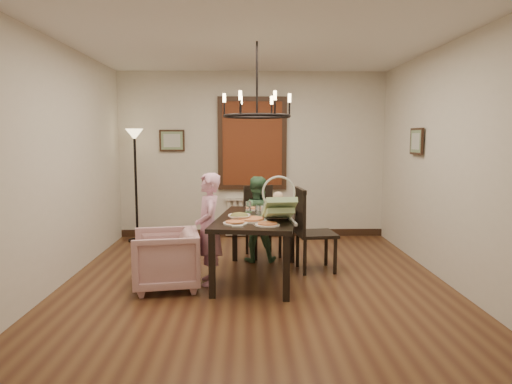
{
  "coord_description": "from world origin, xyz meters",
  "views": [
    {
      "loc": [
        -0.1,
        -5.26,
        1.7
      ],
      "look_at": [
        0.01,
        0.18,
        1.05
      ],
      "focal_mm": 32.0,
      "sensor_mm": 36.0,
      "label": 1
    }
  ],
  "objects_px": {
    "chair_right": "(316,229)",
    "drinking_glass": "(258,211)",
    "armchair": "(166,259)",
    "seated_man": "(256,226)",
    "floor_lamp": "(136,187)",
    "dining_table": "(257,224)",
    "elderly_woman": "(209,238)",
    "chair_far": "(263,221)",
    "baby_bouncer": "(279,206)"
  },
  "relations": [
    {
      "from": "chair_right",
      "to": "drinking_glass",
      "type": "height_order",
      "value": "chair_right"
    },
    {
      "from": "armchair",
      "to": "drinking_glass",
      "type": "bearing_deg",
      "value": 99.35
    },
    {
      "from": "seated_man",
      "to": "floor_lamp",
      "type": "relative_size",
      "value": 0.54
    },
    {
      "from": "seated_man",
      "to": "chair_right",
      "type": "bearing_deg",
      "value": 149.97
    },
    {
      "from": "dining_table",
      "to": "elderly_woman",
      "type": "relative_size",
      "value": 1.6
    },
    {
      "from": "chair_far",
      "to": "chair_right",
      "type": "distance_m",
      "value": 0.98
    },
    {
      "from": "chair_right",
      "to": "armchair",
      "type": "distance_m",
      "value": 1.93
    },
    {
      "from": "chair_far",
      "to": "chair_right",
      "type": "bearing_deg",
      "value": -67.81
    },
    {
      "from": "dining_table",
      "to": "baby_bouncer",
      "type": "height_order",
      "value": "baby_bouncer"
    },
    {
      "from": "chair_far",
      "to": "baby_bouncer",
      "type": "height_order",
      "value": "baby_bouncer"
    },
    {
      "from": "armchair",
      "to": "baby_bouncer",
      "type": "xyz_separation_m",
      "value": [
        1.28,
        -0.01,
        0.6
      ]
    },
    {
      "from": "drinking_glass",
      "to": "chair_far",
      "type": "bearing_deg",
      "value": 84.17
    },
    {
      "from": "armchair",
      "to": "elderly_woman",
      "type": "bearing_deg",
      "value": 99.27
    },
    {
      "from": "drinking_glass",
      "to": "floor_lamp",
      "type": "height_order",
      "value": "floor_lamp"
    },
    {
      "from": "seated_man",
      "to": "drinking_glass",
      "type": "relative_size",
      "value": 7.4
    },
    {
      "from": "elderly_woman",
      "to": "baby_bouncer",
      "type": "xyz_separation_m",
      "value": [
        0.81,
        -0.17,
        0.4
      ]
    },
    {
      "from": "chair_far",
      "to": "chair_right",
      "type": "height_order",
      "value": "chair_right"
    },
    {
      "from": "baby_bouncer",
      "to": "chair_far",
      "type": "bearing_deg",
      "value": 90.91
    },
    {
      "from": "elderly_woman",
      "to": "baby_bouncer",
      "type": "relative_size",
      "value": 1.96
    },
    {
      "from": "drinking_glass",
      "to": "elderly_woman",
      "type": "bearing_deg",
      "value": -160.76
    },
    {
      "from": "floor_lamp",
      "to": "dining_table",
      "type": "bearing_deg",
      "value": -46.4
    },
    {
      "from": "dining_table",
      "to": "chair_right",
      "type": "bearing_deg",
      "value": 29.76
    },
    {
      "from": "chair_far",
      "to": "floor_lamp",
      "type": "relative_size",
      "value": 0.56
    },
    {
      "from": "chair_far",
      "to": "armchair",
      "type": "distance_m",
      "value": 1.81
    },
    {
      "from": "dining_table",
      "to": "chair_right",
      "type": "xyz_separation_m",
      "value": [
        0.77,
        0.31,
        -0.13
      ]
    },
    {
      "from": "floor_lamp",
      "to": "seated_man",
      "type": "bearing_deg",
      "value": -32.8
    },
    {
      "from": "drinking_glass",
      "to": "floor_lamp",
      "type": "xyz_separation_m",
      "value": [
        -1.94,
        2.01,
        0.08
      ]
    },
    {
      "from": "elderly_woman",
      "to": "seated_man",
      "type": "bearing_deg",
      "value": 140.98
    },
    {
      "from": "armchair",
      "to": "elderly_woman",
      "type": "xyz_separation_m",
      "value": [
        0.47,
        0.16,
        0.2
      ]
    },
    {
      "from": "armchair",
      "to": "baby_bouncer",
      "type": "height_order",
      "value": "baby_bouncer"
    },
    {
      "from": "dining_table",
      "to": "chair_far",
      "type": "height_order",
      "value": "chair_far"
    },
    {
      "from": "elderly_woman",
      "to": "seated_man",
      "type": "height_order",
      "value": "elderly_woman"
    },
    {
      "from": "floor_lamp",
      "to": "chair_far",
      "type": "bearing_deg",
      "value": -25.8
    },
    {
      "from": "elderly_woman",
      "to": "seated_man",
      "type": "xyz_separation_m",
      "value": [
        0.57,
        0.97,
        -0.05
      ]
    },
    {
      "from": "drinking_glass",
      "to": "dining_table",
      "type": "bearing_deg",
      "value": -131.37
    },
    {
      "from": "dining_table",
      "to": "elderly_woman",
      "type": "bearing_deg",
      "value": -153.72
    },
    {
      "from": "chair_right",
      "to": "baby_bouncer",
      "type": "bearing_deg",
      "value": 134.72
    },
    {
      "from": "chair_far",
      "to": "armchair",
      "type": "xyz_separation_m",
      "value": [
        -1.16,
        -1.39,
        -0.17
      ]
    },
    {
      "from": "seated_man",
      "to": "armchair",
      "type": "bearing_deg",
      "value": 48.94
    },
    {
      "from": "dining_table",
      "to": "floor_lamp",
      "type": "xyz_separation_m",
      "value": [
        -1.92,
        2.02,
        0.23
      ]
    },
    {
      "from": "armchair",
      "to": "elderly_woman",
      "type": "relative_size",
      "value": 0.68
    },
    {
      "from": "dining_table",
      "to": "baby_bouncer",
      "type": "relative_size",
      "value": 3.13
    },
    {
      "from": "dining_table",
      "to": "seated_man",
      "type": "relative_size",
      "value": 1.76
    },
    {
      "from": "chair_far",
      "to": "elderly_woman",
      "type": "bearing_deg",
      "value": -138.76
    },
    {
      "from": "chair_far",
      "to": "chair_right",
      "type": "xyz_separation_m",
      "value": [
        0.65,
        -0.73,
        0.03
      ]
    },
    {
      "from": "elderly_woman",
      "to": "armchair",
      "type": "bearing_deg",
      "value": -79.28
    },
    {
      "from": "armchair",
      "to": "drinking_glass",
      "type": "xyz_separation_m",
      "value": [
        1.05,
        0.37,
        0.49
      ]
    },
    {
      "from": "chair_right",
      "to": "elderly_woman",
      "type": "relative_size",
      "value": 1.0
    },
    {
      "from": "baby_bouncer",
      "to": "chair_right",
      "type": "bearing_deg",
      "value": 47.58
    },
    {
      "from": "armchair",
      "to": "baby_bouncer",
      "type": "relative_size",
      "value": 1.34
    }
  ]
}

